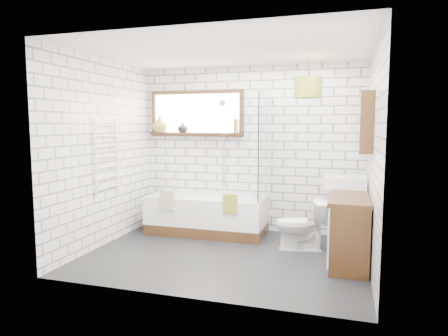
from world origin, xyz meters
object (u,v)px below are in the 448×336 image
(basin, at_px, (345,182))
(toilet, at_px, (301,225))
(pendant, at_px, (308,88))
(vanity, at_px, (349,227))
(bathtub, at_px, (207,214))

(basin, height_order, toilet, basin)
(toilet, relative_size, pendant, 1.84)
(vanity, bearing_deg, basin, 96.84)
(bathtub, distance_m, pendant, 2.35)
(toilet, bearing_deg, pendant, 156.96)
(vanity, bearing_deg, pendant, 146.58)
(basin, xyz_separation_m, pendant, (-0.50, -0.13, 1.22))
(toilet, bearing_deg, vanity, 61.12)
(vanity, xyz_separation_m, basin, (-0.06, 0.50, 0.48))
(basin, distance_m, pendant, 1.33)
(pendant, bearing_deg, bathtub, 170.19)
(basin, bearing_deg, toilet, -151.37)
(toilet, bearing_deg, basin, 109.02)
(bathtub, distance_m, basin, 2.06)
(bathtub, xyz_separation_m, pendant, (1.47, -0.25, 1.82))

